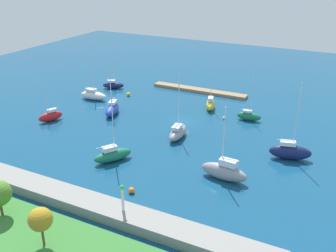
% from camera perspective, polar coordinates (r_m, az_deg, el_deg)
% --- Properties ---
extents(water, '(160.00, 160.00, 0.00)m').
position_cam_1_polar(water, '(81.57, 2.10, 0.65)').
color(water, navy).
rests_on(water, ground).
extents(pier_dock, '(24.21, 2.48, 0.71)m').
position_cam_1_polar(pier_dock, '(99.91, 4.46, 5.10)').
color(pier_dock, '#997A56').
rests_on(pier_dock, ground).
extents(breakwater, '(55.59, 3.94, 1.44)m').
position_cam_1_polar(breakwater, '(56.26, -12.73, -10.32)').
color(breakwater, gray).
rests_on(breakwater, ground).
extents(shoreline_park, '(59.43, 8.68, 1.32)m').
position_cam_1_polar(shoreline_park, '(51.45, -18.83, -14.76)').
color(shoreline_park, '#387A33').
rests_on(shoreline_park, ground).
extents(harbor_beacon, '(0.56, 0.56, 3.73)m').
position_cam_1_polar(harbor_beacon, '(50.88, -6.51, -9.91)').
color(harbor_beacon, silver).
rests_on(harbor_beacon, breakwater).
extents(park_tree_west, '(2.72, 2.72, 4.80)m').
position_cam_1_polar(park_tree_west, '(46.79, -17.76, -12.60)').
color(park_tree_west, brown).
rests_on(park_tree_west, shoreline_park).
extents(sailboat_navy_lone_south, '(5.60, 3.89, 8.02)m').
position_cam_1_polar(sailboat_navy_lone_south, '(102.99, -7.83, 5.84)').
color(sailboat_navy_lone_south, '#141E4C').
rests_on(sailboat_navy_lone_south, water).
extents(sailboat_green_mid_basin, '(5.03, 1.80, 8.97)m').
position_cam_1_polar(sailboat_green_mid_basin, '(83.42, 11.47, 1.42)').
color(sailboat_green_mid_basin, '#19724C').
rests_on(sailboat_green_mid_basin, water).
extents(sailboat_gray_near_pier, '(7.47, 2.63, 11.63)m').
position_cam_1_polar(sailboat_gray_near_pier, '(60.88, 8.05, -6.39)').
color(sailboat_gray_near_pier, gray).
rests_on(sailboat_gray_near_pier, water).
extents(sailboat_yellow_by_breakwater, '(3.58, 5.95, 10.21)m').
position_cam_1_polar(sailboat_yellow_by_breakwater, '(88.33, 6.09, 3.17)').
color(sailboat_yellow_by_breakwater, yellow).
rests_on(sailboat_yellow_by_breakwater, water).
extents(sailboat_blue_off_beacon, '(4.30, 7.02, 10.11)m').
position_cam_1_polar(sailboat_blue_off_beacon, '(85.69, -7.96, 2.44)').
color(sailboat_blue_off_beacon, '#2347B2').
rests_on(sailboat_blue_off_beacon, water).
extents(sailboat_red_far_south, '(3.38, 5.24, 7.68)m').
position_cam_1_polar(sailboat_red_far_south, '(84.85, -16.42, 1.37)').
color(sailboat_red_far_south, red).
rests_on(sailboat_red_far_south, water).
extents(sailboat_white_lone_north, '(6.79, 2.81, 10.86)m').
position_cam_1_polar(sailboat_white_lone_north, '(95.44, -10.62, 4.38)').
color(sailboat_white_lone_north, white).
rests_on(sailboat_white_lone_north, water).
extents(sailboat_navy_inner_mooring, '(7.12, 3.77, 13.26)m').
position_cam_1_polar(sailboat_navy_inner_mooring, '(69.10, 17.04, -3.50)').
color(sailboat_navy_inner_mooring, '#141E4C').
rests_on(sailboat_navy_inner_mooring, water).
extents(sailboat_green_east_end, '(5.14, 6.60, 12.05)m').
position_cam_1_polar(sailboat_green_east_end, '(66.19, -7.91, -4.08)').
color(sailboat_green_east_end, '#19724C').
rests_on(sailboat_green_east_end, water).
extents(sailboat_gray_along_channel, '(3.02, 6.96, 11.94)m').
position_cam_1_polar(sailboat_gray_along_channel, '(73.83, 1.41, -0.88)').
color(sailboat_gray_along_channel, gray).
rests_on(sailboat_gray_along_channel, water).
extents(mooring_buoy_orange, '(0.88, 0.88, 0.88)m').
position_cam_1_polar(mooring_buoy_orange, '(57.78, -5.23, -9.14)').
color(mooring_buoy_orange, orange).
rests_on(mooring_buoy_orange, water).
extents(mooring_buoy_yellow, '(0.90, 0.90, 0.90)m').
position_cam_1_polar(mooring_buoy_yellow, '(96.94, -5.68, 4.54)').
color(mooring_buoy_yellow, yellow).
rests_on(mooring_buoy_yellow, water).
extents(mooring_buoy_white, '(0.68, 0.68, 0.68)m').
position_cam_1_polar(mooring_buoy_white, '(83.26, 8.05, 1.16)').
color(mooring_buoy_white, white).
rests_on(mooring_buoy_white, water).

